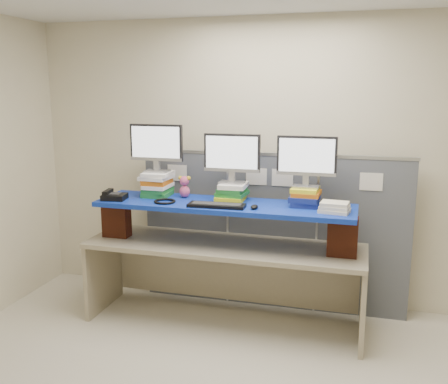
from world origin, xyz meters
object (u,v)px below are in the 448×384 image
(desk_phone, at_px, (114,196))
(keyboard, at_px, (217,205))
(monitor_center, at_px, (232,155))
(monitor_right, at_px, (307,159))
(blue_board, at_px, (224,205))
(monitor_left, at_px, (156,145))
(desk, at_px, (224,260))

(desk_phone, bearing_deg, keyboard, -10.33)
(monitor_center, relative_size, monitor_right, 1.00)
(monitor_right, bearing_deg, blue_board, -170.33)
(monitor_center, xyz_separation_m, keyboard, (-0.06, -0.27, -0.39))
(monitor_center, distance_m, desk_phone, 1.14)
(monitor_left, bearing_deg, monitor_center, -0.00)
(monitor_center, height_order, desk_phone, monitor_center)
(blue_board, bearing_deg, monitor_left, 170.14)
(desk, xyz_separation_m, keyboard, (-0.02, -0.16, 0.54))
(monitor_right, bearing_deg, monitor_center, -180.00)
(desk, height_order, desk_phone, desk_phone)
(blue_board, bearing_deg, desk_phone, -172.45)
(desk, xyz_separation_m, desk_phone, (-1.01, -0.12, 0.56))
(keyboard, bearing_deg, desk_phone, 175.85)
(blue_board, distance_m, monitor_center, 0.45)
(blue_board, bearing_deg, keyboard, -97.71)
(desk, bearing_deg, desk_phone, -172.45)
(desk, bearing_deg, keyboard, -97.71)
(keyboard, relative_size, desk_phone, 2.15)
(blue_board, height_order, monitor_left, monitor_left)
(desk, relative_size, blue_board, 1.09)
(monitor_right, xyz_separation_m, keyboard, (-0.72, -0.27, -0.39))
(monitor_center, xyz_separation_m, monitor_right, (0.66, -0.01, -0.00))
(monitor_left, relative_size, keyboard, 1.03)
(blue_board, height_order, monitor_center, monitor_center)
(blue_board, distance_m, monitor_left, 0.85)
(monitor_right, bearing_deg, desk_phone, -171.58)
(desk, relative_size, desk_phone, 10.88)
(blue_board, relative_size, monitor_right, 4.50)
(keyboard, bearing_deg, monitor_right, 18.06)
(blue_board, bearing_deg, monitor_center, 71.69)
(desk, bearing_deg, blue_board, 0.58)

